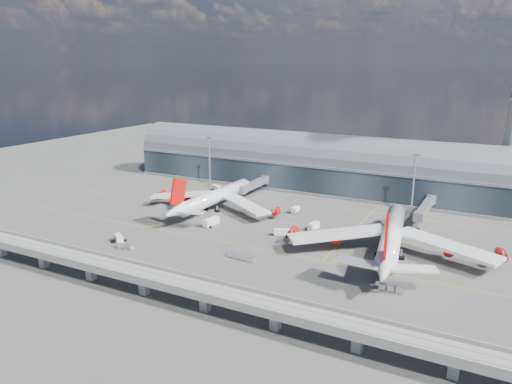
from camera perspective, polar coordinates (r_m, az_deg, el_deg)
The scene contains 19 objects.
ground at distance 185.09m, azimuth -1.55°, elevation -4.88°, with size 500.00×500.00×0.00m, color #474744.
taxi_lines at distance 203.59m, azimuth 1.51°, elevation -3.03°, with size 200.00×80.12×0.01m.
terminal at distance 250.42m, azimuth 7.24°, elevation 2.93°, with size 200.00×30.00×28.00m.
guideway at distance 141.32m, azimuth -12.73°, elevation -9.38°, with size 220.00×8.50×7.20m.
floodlight_mast_left at distance 252.09m, azimuth -5.34°, elevation 3.59°, with size 3.00×0.70×25.70m.
floodlight_mast_right at distance 215.31m, azimuth 17.56°, elevation 1.03°, with size 3.00×0.70×25.70m.
airliner_left at distance 213.76m, azimuth -4.92°, elevation -0.64°, with size 61.39×64.46×19.69m.
airliner_right at distance 169.65m, azimuth 15.18°, elevation -5.11°, with size 70.06×73.30×23.31m.
jet_bridge_left at distance 238.78m, azimuth -0.07°, elevation 0.95°, with size 4.40×28.00×7.25m.
jet_bridge_right at distance 212.78m, azimuth 18.84°, elevation -1.59°, with size 4.40×32.00×7.25m.
service_truck_0 at distance 194.72m, azimuth -5.14°, elevation -3.43°, with size 3.33×7.82×3.14m.
service_truck_1 at distance 183.67m, azimuth -15.43°, elevation -5.12°, with size 5.30×4.55×2.83m.
service_truck_2 at distance 183.82m, azimuth 3.11°, elevation -4.62°, with size 6.96×4.78×2.47m.
service_truck_3 at distance 190.94m, azimuth 6.62°, elevation -3.90°, with size 2.91×5.97×2.78m.
service_truck_4 at distance 210.88m, azimuth 4.53°, elevation -2.05°, with size 2.42×4.74×2.73m.
service_truck_5 at distance 247.93m, azimuth -4.56°, elevation 0.49°, with size 5.50×3.82×2.48m.
cargo_train_0 at distance 177.04m, azimuth -14.83°, elevation -6.04°, with size 7.25×2.44×1.59m.
cargo_train_1 at distance 162.34m, azimuth -1.74°, elevation -7.43°, with size 10.60×2.65×1.75m.
cargo_train_2 at distance 146.17m, azimuth 15.15°, elevation -10.62°, with size 7.12×2.02×1.57m.
Camera 1 is at (85.96, -151.65, 62.23)m, focal length 35.00 mm.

